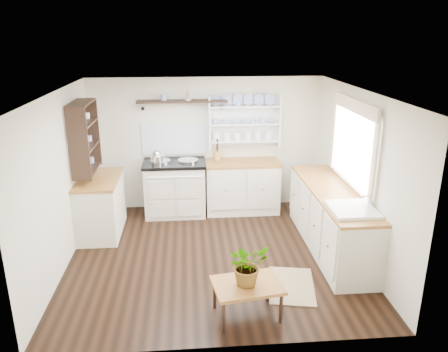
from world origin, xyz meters
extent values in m
cube|color=black|center=(0.00, 0.00, 0.00)|extent=(4.00, 3.80, 0.01)
cube|color=silver|center=(0.00, 1.90, 1.15)|extent=(4.00, 0.02, 2.30)
cube|color=silver|center=(2.00, 0.00, 1.15)|extent=(0.02, 3.80, 2.30)
cube|color=silver|center=(-2.00, 0.00, 1.15)|extent=(0.02, 3.80, 2.30)
cube|color=white|center=(0.00, 0.00, 2.30)|extent=(4.00, 3.80, 0.01)
cube|color=white|center=(1.96, 0.15, 1.50)|extent=(0.04, 1.40, 1.00)
cube|color=white|center=(1.94, 0.15, 1.50)|extent=(0.02, 1.50, 1.10)
cube|color=beige|center=(1.92, 0.15, 2.08)|extent=(0.04, 1.55, 0.18)
cube|color=beige|center=(-0.56, 1.57, 0.44)|extent=(1.01, 0.66, 0.89)
cube|color=black|center=(-0.56, 1.57, 0.91)|extent=(1.05, 0.70, 0.05)
cylinder|color=silver|center=(-0.79, 1.57, 0.95)|extent=(0.34, 0.34, 0.03)
cylinder|color=silver|center=(-0.33, 1.57, 0.95)|extent=(0.34, 0.34, 0.03)
cylinder|color=silver|center=(-0.56, 1.20, 0.79)|extent=(0.91, 0.02, 0.02)
cube|color=beige|center=(0.60, 1.60, 0.44)|extent=(1.25, 0.60, 0.88)
cube|color=brown|center=(0.60, 1.60, 0.88)|extent=(1.27, 0.63, 0.04)
cube|color=beige|center=(1.70, 0.10, 0.44)|extent=(0.60, 2.40, 0.88)
cube|color=brown|center=(1.70, 0.10, 0.88)|extent=(0.62, 2.43, 0.04)
cube|color=white|center=(1.70, -0.65, 0.80)|extent=(0.55, 0.60, 0.28)
cylinder|color=silver|center=(1.90, -0.65, 1.00)|extent=(0.02, 0.02, 0.22)
cube|color=beige|center=(-1.70, 0.90, 0.44)|extent=(0.60, 1.10, 0.88)
cube|color=brown|center=(-1.70, 0.90, 0.88)|extent=(0.62, 1.13, 0.04)
cube|color=white|center=(0.65, 1.88, 1.55)|extent=(1.20, 0.03, 0.90)
cube|color=white|center=(0.65, 1.79, 1.55)|extent=(1.20, 0.22, 0.02)
cylinder|color=navy|center=(0.65, 1.80, 1.82)|extent=(0.20, 0.02, 0.20)
cube|color=black|center=(-0.40, 1.77, 1.92)|extent=(1.50, 0.24, 0.04)
cone|color=black|center=(-1.05, 1.84, 1.81)|extent=(0.06, 0.20, 0.06)
cone|color=black|center=(0.25, 1.84, 1.81)|extent=(0.06, 0.20, 0.06)
cube|color=black|center=(-1.84, 0.90, 1.55)|extent=(0.28, 0.80, 1.05)
cylinder|color=#AB7D3E|center=(0.17, 1.68, 0.99)|extent=(0.13, 0.13, 0.15)
cube|color=brown|center=(0.29, -1.40, 0.38)|extent=(0.81, 0.64, 0.04)
cylinder|color=black|center=(0.00, -1.66, 0.18)|extent=(0.04, 0.04, 0.36)
cylinder|color=black|center=(-0.06, -1.24, 0.18)|extent=(0.04, 0.04, 0.36)
cylinder|color=black|center=(0.64, -1.56, 0.18)|extent=(0.04, 0.04, 0.36)
cylinder|color=black|center=(0.57, -1.14, 0.18)|extent=(0.04, 0.04, 0.36)
imported|color=#3F7233|center=(0.29, -1.40, 0.64)|extent=(0.55, 0.52, 0.48)
cube|color=olive|center=(0.92, -0.87, 0.01)|extent=(0.69, 0.94, 0.02)
camera|label=1|loc=(-0.32, -5.52, 3.03)|focal=35.00mm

